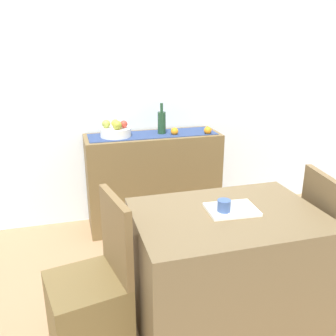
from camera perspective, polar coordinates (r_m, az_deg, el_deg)
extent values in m
cube|color=#9B7652|center=(2.82, 0.59, -17.13)|extent=(6.40, 6.40, 0.02)
cube|color=silver|center=(3.44, -5.01, 13.87)|extent=(6.40, 0.06, 2.70)
cube|color=brown|center=(3.41, -2.28, -1.91)|extent=(1.21, 0.42, 0.87)
cube|color=navy|center=(3.28, -2.38, 5.27)|extent=(1.14, 0.32, 0.01)
cylinder|color=silver|center=(3.22, -8.14, 5.54)|extent=(0.26, 0.26, 0.07)
sphere|color=gold|center=(3.23, -8.21, 6.90)|extent=(0.07, 0.07, 0.07)
sphere|color=#96A140|center=(3.21, -9.61, 6.79)|extent=(0.07, 0.07, 0.07)
sphere|color=#B2372B|center=(3.19, -6.91, 6.77)|extent=(0.07, 0.07, 0.07)
sphere|color=olive|center=(3.14, -7.92, 6.63)|extent=(0.08, 0.08, 0.08)
cylinder|color=#1F4127|center=(3.28, -0.99, 7.01)|extent=(0.07, 0.07, 0.20)
cylinder|color=#1F4127|center=(3.26, -1.00, 9.40)|extent=(0.03, 0.03, 0.08)
sphere|color=orange|center=(3.26, 1.01, 5.73)|extent=(0.07, 0.07, 0.07)
sphere|color=orange|center=(3.31, 6.20, 5.84)|extent=(0.07, 0.07, 0.07)
cube|color=brown|center=(2.28, 8.88, -15.35)|extent=(1.06, 0.74, 0.74)
cube|color=white|center=(2.13, 9.88, -6.38)|extent=(0.29, 0.23, 0.02)
cylinder|color=#38528B|center=(2.07, 8.70, -6.04)|extent=(0.08, 0.08, 0.08)
cube|color=brown|center=(2.22, -12.24, -21.50)|extent=(0.47, 0.47, 0.45)
cube|color=brown|center=(2.00, -8.09, -10.38)|extent=(0.12, 0.40, 0.45)
cube|color=brown|center=(2.76, 24.70, -14.08)|extent=(0.45, 0.45, 0.45)
cube|color=brown|center=(2.46, 22.54, -5.89)|extent=(0.10, 0.40, 0.45)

